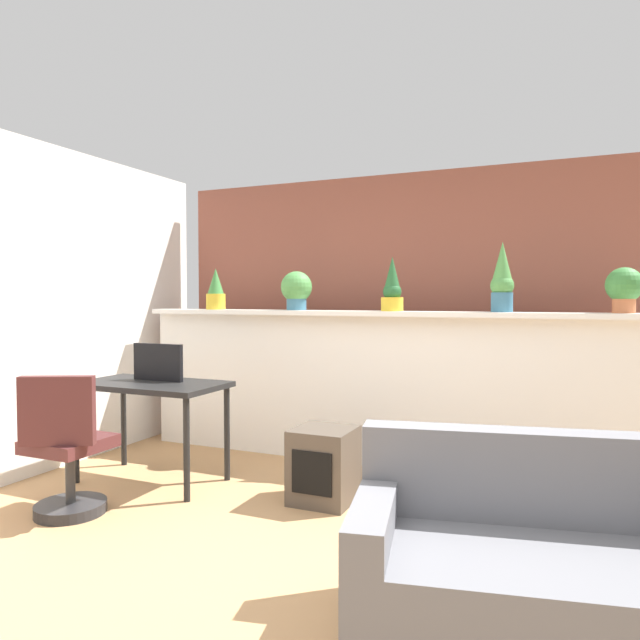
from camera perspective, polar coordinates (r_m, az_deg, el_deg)
name	(u,v)px	position (r m, az deg, el deg)	size (l,w,h in m)	color
ground_plane	(282,574)	(3.14, -3.78, -23.87)	(12.00, 12.00, 0.00)	tan
divider_wall	(394,391)	(4.75, 7.37, -7.05)	(4.59, 0.16, 1.23)	white
plant_shelf	(393,314)	(4.65, 7.27, 0.64)	(4.59, 0.31, 0.04)	white
brick_wall_behind	(413,312)	(5.27, 9.21, 0.77)	(4.59, 0.10, 2.50)	brown
potted_plant_0	(216,291)	(5.32, -10.31, 2.88)	(0.17, 0.17, 0.37)	gold
potted_plant_1	(296,289)	(4.95, -2.35, 3.08)	(0.27, 0.27, 0.33)	#386B84
potted_plant_2	(392,289)	(4.62, 7.13, 3.11)	(0.18, 0.18, 0.44)	gold
potted_plant_3	(502,280)	(4.49, 17.63, 3.84)	(0.17, 0.17, 0.52)	#386B84
potted_plant_4	(624,288)	(4.51, 27.96, 2.85)	(0.25, 0.25, 0.32)	#C66B42
desk	(151,393)	(4.51, -16.39, -7.00)	(1.10, 0.60, 0.75)	black
tv_monitor	(158,362)	(4.54, -15.79, -4.05)	(0.44, 0.04, 0.28)	black
office_chair	(66,456)	(4.03, -23.87, -12.22)	(0.52, 0.52, 0.91)	#262628
side_cube_shelf	(324,465)	(4.00, 0.36, -14.21)	(0.40, 0.41, 0.50)	#4C4238
couch	(551,575)	(2.65, 21.97, -22.41)	(1.68, 1.05, 0.80)	slate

